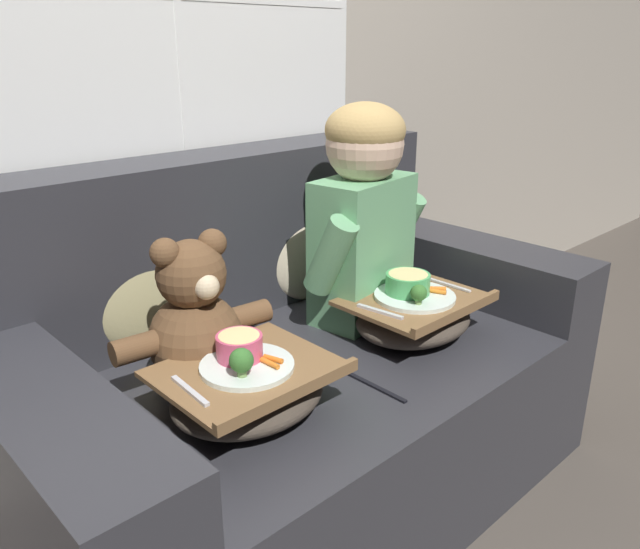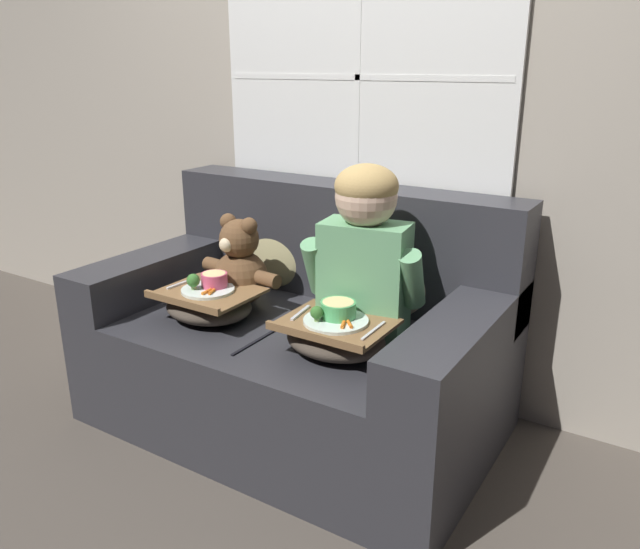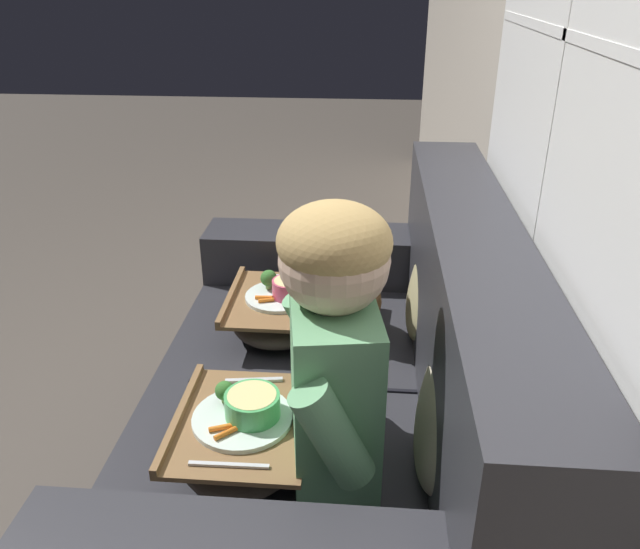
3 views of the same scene
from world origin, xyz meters
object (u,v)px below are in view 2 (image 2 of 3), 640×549
(child_figure, at_px, (365,244))
(lap_tray_teddy, at_px, (209,303))
(couch, at_px, (302,342))
(throw_pillow_behind_teddy, at_px, (275,250))
(lap_tray_child, at_px, (336,335))
(teddy_bear, at_px, (239,267))
(throw_pillow_behind_child, at_px, (393,272))

(child_figure, distance_m, lap_tray_teddy, 0.69)
(couch, xyz_separation_m, throw_pillow_behind_teddy, (-0.30, 0.23, 0.30))
(throw_pillow_behind_teddy, relative_size, lap_tray_child, 0.92)
(throw_pillow_behind_teddy, height_order, lap_tray_teddy, throw_pillow_behind_teddy)
(teddy_bear, height_order, lap_tray_teddy, teddy_bear)
(teddy_bear, relative_size, lap_tray_teddy, 1.10)
(lap_tray_child, relative_size, lap_tray_teddy, 1.01)
(couch, relative_size, throw_pillow_behind_teddy, 4.63)
(teddy_bear, xyz_separation_m, lap_tray_child, (0.60, -0.20, -0.09))
(lap_tray_teddy, bearing_deg, throw_pillow_behind_teddy, 89.97)
(throw_pillow_behind_teddy, bearing_deg, throw_pillow_behind_child, 0.00)
(throw_pillow_behind_child, height_order, throw_pillow_behind_teddy, throw_pillow_behind_child)
(throw_pillow_behind_teddy, bearing_deg, child_figure, -22.96)
(throw_pillow_behind_teddy, distance_m, child_figure, 0.67)
(throw_pillow_behind_child, bearing_deg, child_figure, -89.96)
(teddy_bear, bearing_deg, lap_tray_child, -18.67)
(throw_pillow_behind_teddy, bearing_deg, couch, -37.95)
(couch, xyz_separation_m, throw_pillow_behind_child, (0.30, 0.23, 0.30))
(throw_pillow_behind_child, distance_m, lap_tray_child, 0.47)
(lap_tray_teddy, bearing_deg, lap_tray_child, 0.01)
(couch, xyz_separation_m, teddy_bear, (-0.30, -0.02, 0.28))
(throw_pillow_behind_child, bearing_deg, teddy_bear, -156.72)
(throw_pillow_behind_child, xyz_separation_m, throw_pillow_behind_teddy, (-0.60, 0.00, 0.00))
(teddy_bear, bearing_deg, child_figure, 0.40)
(teddy_bear, height_order, lap_tray_child, teddy_bear)
(throw_pillow_behind_child, relative_size, teddy_bear, 0.92)
(throw_pillow_behind_teddy, bearing_deg, teddy_bear, -90.12)
(child_figure, xyz_separation_m, teddy_bear, (-0.60, -0.00, -0.19))
(throw_pillow_behind_child, bearing_deg, lap_tray_child, -90.08)
(throw_pillow_behind_child, distance_m, child_figure, 0.31)
(child_figure, relative_size, teddy_bear, 1.55)
(couch, relative_size, lap_tray_child, 4.25)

